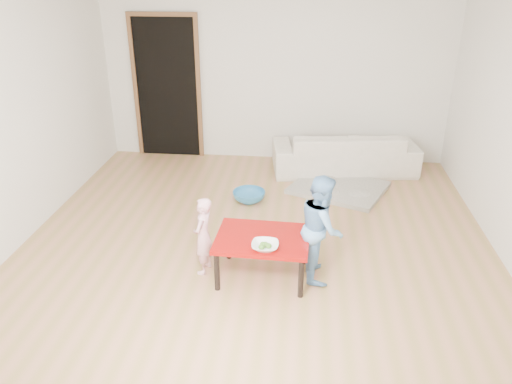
% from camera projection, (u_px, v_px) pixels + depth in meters
% --- Properties ---
extents(floor, '(5.00, 5.00, 0.01)m').
position_uv_depth(floor, '(258.00, 238.00, 5.45)').
color(floor, '#A38246').
rests_on(floor, ground).
extents(back_wall, '(5.00, 0.02, 2.60)m').
position_uv_depth(back_wall, '(275.00, 72.00, 7.16)').
color(back_wall, silver).
rests_on(back_wall, floor).
extents(left_wall, '(0.02, 5.00, 2.60)m').
position_uv_depth(left_wall, '(17.00, 116.00, 5.14)').
color(left_wall, silver).
rests_on(left_wall, floor).
extents(doorway, '(1.02, 0.08, 2.11)m').
position_uv_depth(doorway, '(167.00, 89.00, 7.41)').
color(doorway, brown).
rests_on(doorway, back_wall).
extents(sofa, '(2.09, 1.04, 0.58)m').
position_uv_depth(sofa, '(344.00, 152.00, 7.08)').
color(sofa, beige).
rests_on(sofa, floor).
extents(cushion, '(0.48, 0.45, 0.11)m').
position_uv_depth(cushion, '(330.00, 145.00, 6.91)').
color(cushion, orange).
rests_on(cushion, sofa).
extents(red_table, '(0.89, 0.68, 0.43)m').
position_uv_depth(red_table, '(262.00, 257.00, 4.71)').
color(red_table, '#8D0A07').
rests_on(red_table, floor).
extents(bowl, '(0.24, 0.24, 0.06)m').
position_uv_depth(bowl, '(265.00, 246.00, 4.42)').
color(bowl, white).
rests_on(bowl, red_table).
extents(broccoli, '(0.12, 0.12, 0.06)m').
position_uv_depth(broccoli, '(265.00, 246.00, 4.42)').
color(broccoli, '#2D5919').
rests_on(broccoli, red_table).
extents(child_pink, '(0.23, 0.31, 0.78)m').
position_uv_depth(child_pink, '(203.00, 236.00, 4.72)').
color(child_pink, '#D36070').
rests_on(child_pink, floor).
extents(child_blue, '(0.43, 0.53, 1.03)m').
position_uv_depth(child_blue, '(322.00, 227.00, 4.61)').
color(child_blue, '#6098E0').
rests_on(child_blue, floor).
extents(basin, '(0.41, 0.41, 0.13)m').
position_uv_depth(basin, '(249.00, 196.00, 6.28)').
color(basin, teal).
rests_on(basin, floor).
extents(blanket, '(1.42, 1.33, 0.06)m').
position_uv_depth(blanket, '(339.00, 188.00, 6.60)').
color(blanket, beige).
rests_on(blanket, floor).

